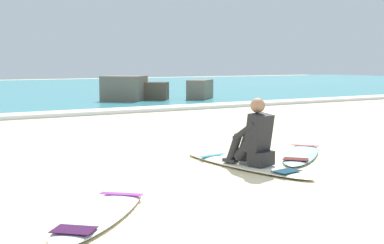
# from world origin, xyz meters

# --- Properties ---
(ground_plane) EXTENTS (80.00, 80.00, 0.00)m
(ground_plane) POSITION_xyz_m (0.00, 0.00, 0.00)
(ground_plane) COLOR beige
(breaking_foam) EXTENTS (80.00, 0.90, 0.11)m
(breaking_foam) POSITION_xyz_m (0.00, 8.07, 0.06)
(breaking_foam) COLOR white
(breaking_foam) RESTS_ON ground
(surfboard_main) EXTENTS (0.83, 2.57, 0.08)m
(surfboard_main) POSITION_xyz_m (0.32, -0.52, 0.04)
(surfboard_main) COLOR #EFE5C6
(surfboard_main) RESTS_ON ground
(surfer_seated) EXTENTS (0.50, 0.76, 0.95)m
(surfer_seated) POSITION_xyz_m (0.33, -0.73, 0.44)
(surfer_seated) COLOR #232326
(surfer_seated) RESTS_ON surfboard_main
(surfboard_spare_near) EXTENTS (1.81, 1.90, 0.08)m
(surfboard_spare_near) POSITION_xyz_m (-2.37, -1.73, 0.04)
(surfboard_spare_near) COLOR white
(surfboard_spare_near) RESTS_ON ground
(surfboard_spare_far) EXTENTS (2.05, 1.87, 0.08)m
(surfboard_spare_far) POSITION_xyz_m (1.66, -0.26, 0.04)
(surfboard_spare_far) COLOR #9ED1E5
(surfboard_spare_far) RESTS_ON ground
(rock_outcrop_distant) EXTENTS (4.66, 2.43, 1.00)m
(rock_outcrop_distant) POSITION_xyz_m (4.68, 11.16, 0.45)
(rock_outcrop_distant) COLOR #756656
(rock_outcrop_distant) RESTS_ON ground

